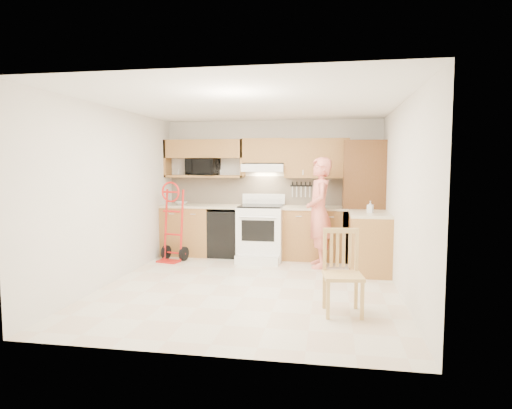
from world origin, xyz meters
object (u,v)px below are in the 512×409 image
(person, at_px, (319,213))
(dining_chair, at_px, (343,272))
(hand_truck, at_px, (171,226))
(range, at_px, (260,228))
(microwave, at_px, (203,167))

(person, relative_size, dining_chair, 1.90)
(person, height_order, hand_truck, person)
(person, bearing_deg, range, -116.54)
(microwave, distance_m, person, 2.43)
(microwave, height_order, person, person)
(microwave, xyz_separation_m, person, (2.19, -0.74, -0.74))
(range, distance_m, person, 1.13)
(person, distance_m, dining_chair, 2.33)
(hand_truck, relative_size, dining_chair, 1.32)
(microwave, xyz_separation_m, dining_chair, (2.53, -3.00, -1.17))
(range, bearing_deg, microwave, 160.93)
(microwave, relative_size, dining_chair, 0.60)
(microwave, bearing_deg, range, -11.61)
(range, distance_m, hand_truck, 1.56)
(hand_truck, xyz_separation_m, dining_chair, (2.89, -2.27, -0.15))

